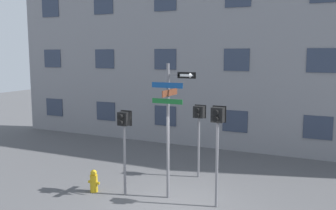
% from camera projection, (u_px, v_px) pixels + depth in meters
% --- Properties ---
extents(ground_plane, '(60.00, 60.00, 0.00)m').
position_uv_depth(ground_plane, '(172.00, 206.00, 10.69)').
color(ground_plane, '#515154').
extents(street_sign_pole, '(1.36, 1.02, 4.05)m').
position_uv_depth(street_sign_pole, '(170.00, 118.00, 10.97)').
color(street_sign_pole, slate).
rests_on(street_sign_pole, ground_plane).
extents(pedestrian_signal_left, '(0.38, 0.40, 2.63)m').
position_uv_depth(pedestrian_signal_left, '(124.00, 129.00, 11.28)').
color(pedestrian_signal_left, slate).
rests_on(pedestrian_signal_left, ground_plane).
extents(pedestrian_signal_right, '(0.40, 0.40, 2.90)m').
position_uv_depth(pedestrian_signal_right, '(217.00, 128.00, 10.34)').
color(pedestrian_signal_right, slate).
rests_on(pedestrian_signal_right, ground_plane).
extents(pedestrian_signal_across, '(0.42, 0.40, 2.57)m').
position_uv_depth(pedestrian_signal_across, '(199.00, 120.00, 12.96)').
color(pedestrian_signal_across, slate).
rests_on(pedestrian_signal_across, ground_plane).
extents(fire_hydrant, '(0.40, 0.24, 0.72)m').
position_uv_depth(fire_hydrant, '(94.00, 181.00, 11.78)').
color(fire_hydrant, gold).
rests_on(fire_hydrant, ground_plane).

